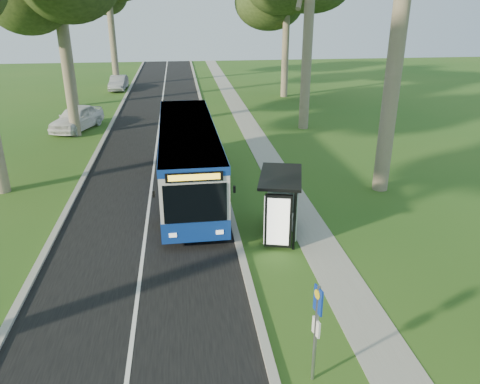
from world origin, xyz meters
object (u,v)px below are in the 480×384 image
(litter_bin, at_px, (279,225))
(bus, at_px, (188,158))
(bus_shelter, at_px, (286,197))
(car_white, at_px, (77,118))
(car_silver, at_px, (118,83))
(bus_stop_sign, at_px, (316,323))

(litter_bin, bearing_deg, bus, 122.22)
(bus_shelter, distance_m, car_white, 21.12)
(litter_bin, distance_m, car_silver, 35.25)
(car_white, bearing_deg, car_silver, 105.88)
(litter_bin, bearing_deg, car_white, 121.25)
(bus, relative_size, litter_bin, 13.19)
(bus_stop_sign, relative_size, car_white, 0.53)
(bus, xyz_separation_m, car_white, (-7.53, 12.61, -0.80))
(bus, height_order, car_white, bus)
(bus_shelter, bearing_deg, bus, 137.05)
(bus_shelter, relative_size, car_white, 0.63)
(car_white, height_order, car_silver, car_white)
(bus_shelter, height_order, car_white, bus_shelter)
(bus_stop_sign, relative_size, bus_shelter, 0.84)
(car_silver, bearing_deg, bus, -75.40)
(bus_shelter, height_order, litter_bin, bus_shelter)
(bus_stop_sign, height_order, litter_bin, bus_stop_sign)
(bus, distance_m, bus_stop_sign, 12.85)
(bus_stop_sign, xyz_separation_m, litter_bin, (0.71, 7.38, -1.17))
(bus, xyz_separation_m, litter_bin, (3.28, -5.21, -1.18))
(bus, height_order, bus_shelter, bus)
(bus_stop_sign, relative_size, car_silver, 0.61)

